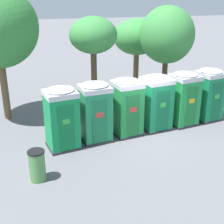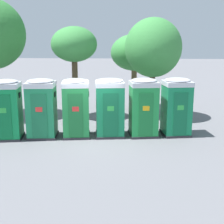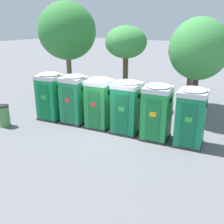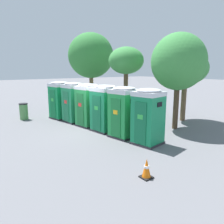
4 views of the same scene
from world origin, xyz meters
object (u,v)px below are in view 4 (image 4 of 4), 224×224
Objects in this scene: portapotty_1 at (74,102)px; traffic_cone at (147,169)px; portapotty_2 at (88,105)px; portapotty_4 at (124,112)px; street_tree_2 at (186,69)px; trash_can at (24,111)px; street_tree_0 at (91,56)px; street_tree_1 at (126,61)px; street_tree_3 at (178,62)px; portapotty_5 at (148,116)px; portapotty_3 at (105,108)px; portapotty_0 at (60,100)px.

traffic_cone is at bearing -10.28° from portapotty_1.
portapotty_1 is 1.46m from portapotty_2.
portapotty_4 is 3.97× the size of traffic_cone.
street_tree_2 is 7.01× the size of traffic_cone.
trash_can is at bearing -127.09° from street_tree_2.
street_tree_0 is at bearing -161.95° from street_tree_2.
portapotty_4 is 9.16m from street_tree_0.
portapotty_2 is 0.53× the size of street_tree_1.
street_tree_3 reaches higher than trash_can.
portapotty_5 is 0.53× the size of street_tree_1.
portapotty_1 and portapotty_3 have the same top height.
portapotty_5 is 10.39m from street_tree_0.
street_tree_1 reaches higher than portapotty_5.
portapotty_3 is at bearing 8.25° from portapotty_1.
trash_can is 10.66m from traffic_cone.
street_tree_1 is (-0.71, 3.45, 2.57)m from portapotty_2.
traffic_cone is (11.81, -4.97, -4.11)m from street_tree_0.
street_tree_3 is at bearing 2.93° from street_tree_0.
street_tree_3 reaches higher than traffic_cone.
portapotty_2 is 6.60m from street_tree_2.
portapotty_4 is 4.19m from street_tree_3.
portapotty_2 and portapotty_4 have the same top height.
portapotty_2 is at bearing -78.37° from street_tree_1.
street_tree_0 is 13.46m from traffic_cone.
portapotty_0 is 1.00× the size of portapotty_2.
portapotty_3 is 5.59m from traffic_cone.
street_tree_3 reaches higher than street_tree_2.
portapotty_1 is 2.93m from portapotty_3.
portapotty_3 is at bearing -173.69° from portapotty_4.
portapotty_1 is 3.97× the size of traffic_cone.
portapotty_4 is at bearing 7.26° from portapotty_2.
portapotty_1 is 0.48× the size of street_tree_3.
portapotty_2 is at bearing 34.07° from trash_can.
street_tree_1 is (0.74, 3.66, 2.57)m from portapotty_1.
portapotty_4 is at bearing -170.49° from portapotty_5.
portapotty_5 is 6.34m from street_tree_1.
portapotty_1 is at bearing -171.92° from portapotty_5.
portapotty_3 is at bearing -119.12° from street_tree_3.
portapotty_0 is at bearing -118.55° from street_tree_1.
portapotty_2 and portapotty_3 have the same top height.
portapotty_3 is 0.40× the size of street_tree_0.
traffic_cone is (3.72, -2.04, -0.97)m from portapotty_4.
portapotty_4 is 1.00× the size of portapotty_5.
portapotty_2 is at bearing -172.74° from portapotty_4.
portapotty_0 is 7.99m from street_tree_3.
portapotty_0 is at bearing 62.84° from trash_can.
portapotty_0 is at bearing -167.08° from portapotty_1.
street_tree_0 is 5.74× the size of trash_can.
trash_can is (-3.99, -2.70, -0.73)m from portapotty_2.
street_tree_3 is at bearing 120.66° from traffic_cone.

